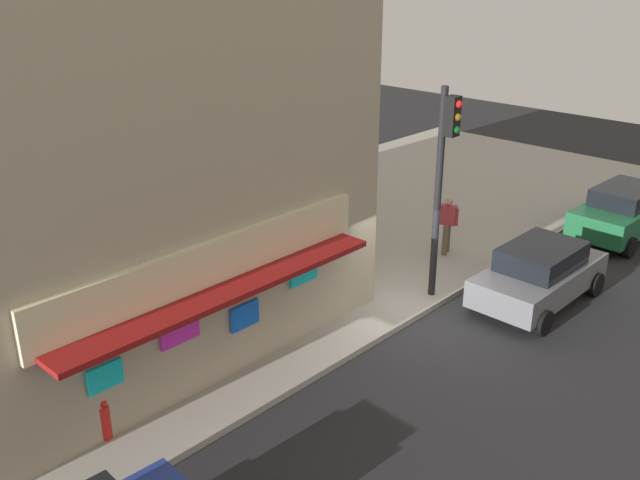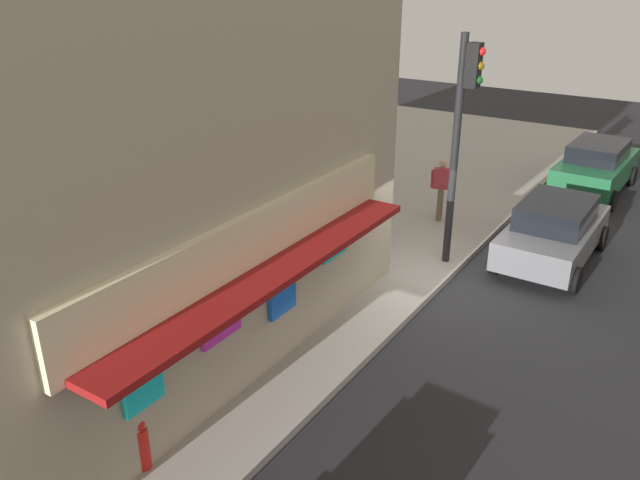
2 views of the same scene
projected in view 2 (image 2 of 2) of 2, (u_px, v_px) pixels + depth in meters
The scene contains 10 objects.
ground_plane at pixel (445, 286), 14.93m from camera, with size 50.51×50.51×0.00m, color #232326.
sidewalk at pixel (258, 232), 17.67m from camera, with size 33.68×11.09×0.16m, color #A39E93.
corner_building at pixel (49, 111), 11.99m from camera, with size 10.24×10.34×8.45m.
traffic_light at pixel (462, 123), 14.38m from camera, with size 0.32×0.58×5.41m.
fire_hydrant at pixel (140, 443), 9.23m from camera, with size 0.50×0.26×0.88m.
trash_can at pixel (315, 287), 13.67m from camera, with size 0.46×0.46×0.82m, color #2D2D2D.
pedestrian at pixel (441, 186), 18.00m from camera, with size 0.51×0.62×1.74m.
potted_plant_by_doorway at pixel (159, 347), 11.44m from camera, with size 0.55×0.55×0.86m.
parked_car_grey at pixel (553, 231), 15.85m from camera, with size 4.12×2.09×1.59m.
parked_car_green at pixel (596, 167), 20.64m from camera, with size 4.27×2.16×1.66m.
Camera 2 is at (-12.71, -4.75, 6.98)m, focal length 35.92 mm.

